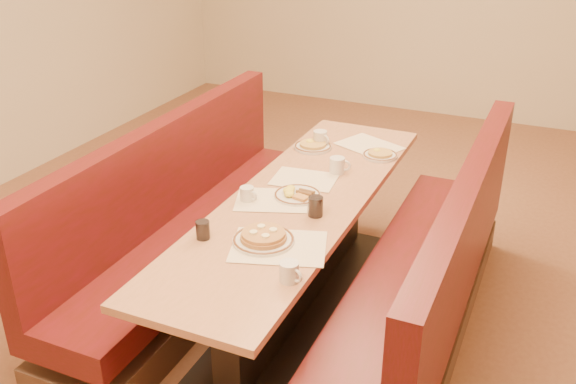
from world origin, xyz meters
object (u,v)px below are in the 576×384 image
at_px(coffee_mug_b, 247,194).
at_px(soda_tumbler_near, 203,230).
at_px(booth_left, 190,233).
at_px(soda_tumbler_mid, 316,207).
at_px(booth_right, 426,287).
at_px(coffee_mug_a, 290,272).
at_px(eggs_plate, 297,194).
at_px(diner_table, 299,256).
at_px(pancake_plate, 263,238).
at_px(coffee_mug_d, 320,138).
at_px(coffee_mug_c, 338,165).

distance_m(coffee_mug_b, soda_tumbler_near, 0.45).
relative_size(booth_left, soda_tumbler_mid, 23.52).
xyz_separation_m(booth_right, soda_tumbler_near, (-0.98, -0.60, 0.43)).
bearing_deg(soda_tumbler_mid, coffee_mug_a, -78.53).
height_order(booth_right, soda_tumbler_mid, booth_right).
xyz_separation_m(eggs_plate, coffee_mug_a, (0.30, -0.77, 0.03)).
relative_size(eggs_plate, coffee_mug_b, 2.41).
xyz_separation_m(booth_right, eggs_plate, (-0.75, -0.00, 0.40)).
height_order(booth_right, coffee_mug_a, booth_right).
distance_m(diner_table, pancake_plate, 0.66).
bearing_deg(booth_left, soda_tumbler_mid, -10.46).
relative_size(eggs_plate, soda_tumbler_mid, 2.41).
distance_m(pancake_plate, coffee_mug_b, 0.46).
height_order(diner_table, booth_left, booth_left).
relative_size(booth_right, pancake_plate, 8.41).
xyz_separation_m(diner_table, pancake_plate, (0.04, -0.52, 0.40)).
bearing_deg(pancake_plate, soda_tumbler_mid, 70.74).
bearing_deg(soda_tumbler_mid, eggs_plate, 137.36).
xyz_separation_m(diner_table, booth_left, (-0.73, 0.00, -0.01)).
bearing_deg(pancake_plate, coffee_mug_b, 126.78).
bearing_deg(booth_left, coffee_mug_d, 54.66).
xyz_separation_m(diner_table, coffee_mug_c, (0.08, 0.39, 0.43)).
height_order(pancake_plate, coffee_mug_c, coffee_mug_c).
xyz_separation_m(pancake_plate, soda_tumbler_mid, (0.12, 0.36, 0.03)).
bearing_deg(soda_tumbler_near, eggs_plate, 68.83).
height_order(pancake_plate, soda_tumbler_near, soda_tumbler_near).
distance_m(booth_right, pancake_plate, 0.96).
height_order(diner_table, pancake_plate, pancake_plate).
height_order(coffee_mug_b, soda_tumbler_near, soda_tumbler_near).
height_order(pancake_plate, eggs_plate, pancake_plate).
relative_size(booth_right, eggs_plate, 9.74).
xyz_separation_m(booth_right, coffee_mug_a, (-0.45, -0.77, 0.44)).
bearing_deg(diner_table, coffee_mug_a, -69.89).
bearing_deg(coffee_mug_a, diner_table, 131.93).
relative_size(coffee_mug_b, soda_tumbler_mid, 1.00).
xyz_separation_m(booth_left, soda_tumbler_mid, (0.89, -0.16, 0.44)).
bearing_deg(coffee_mug_a, coffee_mug_d, 128.52).
distance_m(coffee_mug_a, coffee_mug_b, 0.81).
height_order(eggs_plate, coffee_mug_a, coffee_mug_a).
xyz_separation_m(pancake_plate, coffee_mug_b, (-0.27, 0.37, 0.02)).
relative_size(pancake_plate, soda_tumbler_near, 3.21).
bearing_deg(coffee_mug_a, coffee_mug_c, 121.83).
distance_m(diner_table, booth_right, 0.73).
xyz_separation_m(booth_left, soda_tumbler_near, (0.48, -0.60, 0.43)).
bearing_deg(pancake_plate, diner_table, 93.84).
height_order(eggs_plate, soda_tumbler_mid, soda_tumbler_mid).
distance_m(eggs_plate, coffee_mug_b, 0.27).
bearing_deg(coffee_mug_d, pancake_plate, -56.85).
bearing_deg(booth_left, pancake_plate, -34.20).
distance_m(booth_left, eggs_plate, 0.82).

